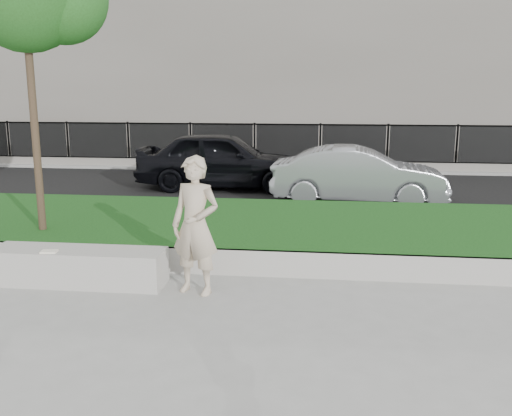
# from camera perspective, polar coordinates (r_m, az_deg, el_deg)

# --- Properties ---
(ground) EXTENTS (90.00, 90.00, 0.00)m
(ground) POSITION_cam_1_polar(r_m,az_deg,el_deg) (7.81, -6.49, -8.99)
(ground) COLOR gray
(ground) RESTS_ON ground
(grass_bank) EXTENTS (34.00, 4.00, 0.40)m
(grass_bank) POSITION_cam_1_polar(r_m,az_deg,el_deg) (10.56, -2.81, -2.19)
(grass_bank) COLOR black
(grass_bank) RESTS_ON ground
(grass_kerb) EXTENTS (34.00, 0.08, 0.40)m
(grass_kerb) POSITION_cam_1_polar(r_m,az_deg,el_deg) (8.71, -4.96, -5.34)
(grass_kerb) COLOR #AAA89F
(grass_kerb) RESTS_ON ground
(street) EXTENTS (34.00, 7.00, 0.04)m
(street) POSITION_cam_1_polar(r_m,az_deg,el_deg) (15.93, 0.48, 2.00)
(street) COLOR black
(street) RESTS_ON ground
(far_pavement) EXTENTS (34.00, 3.00, 0.12)m
(far_pavement) POSITION_cam_1_polar(r_m,az_deg,el_deg) (20.35, 1.88, 4.30)
(far_pavement) COLOR gray
(far_pavement) RESTS_ON ground
(iron_fence) EXTENTS (32.00, 0.30, 1.50)m
(iron_fence) POSITION_cam_1_polar(r_m,az_deg,el_deg) (19.30, 1.63, 5.33)
(iron_fence) COLOR slate
(iron_fence) RESTS_ON far_pavement
(building_facade) EXTENTS (34.00, 10.00, 10.00)m
(building_facade) POSITION_cam_1_polar(r_m,az_deg,el_deg) (27.24, 3.28, 16.65)
(building_facade) COLOR slate
(building_facade) RESTS_ON ground
(stone_bench) EXTENTS (2.51, 0.63, 0.51)m
(stone_bench) POSITION_cam_1_polar(r_m,az_deg,el_deg) (8.64, -17.36, -5.60)
(stone_bench) COLOR #AAA89F
(stone_bench) RESTS_ON ground
(man) EXTENTS (0.79, 0.63, 1.90)m
(man) POSITION_cam_1_polar(r_m,az_deg,el_deg) (7.76, -6.07, -1.77)
(man) COLOR beige
(man) RESTS_ON ground
(book) EXTENTS (0.24, 0.19, 0.02)m
(book) POSITION_cam_1_polar(r_m,az_deg,el_deg) (8.54, -19.99, -4.10)
(book) COLOR white
(book) RESTS_ON stone_bench
(car_dark) EXTENTS (4.68, 1.93, 1.58)m
(car_dark) POSITION_cam_1_polar(r_m,az_deg,el_deg) (15.69, -3.38, 4.83)
(car_dark) COLOR black
(car_dark) RESTS_ON street
(car_silver) EXTENTS (4.17, 1.60, 1.36)m
(car_silver) POSITION_cam_1_polar(r_m,az_deg,el_deg) (13.87, 10.19, 3.24)
(car_silver) COLOR #919499
(car_silver) RESTS_ON street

